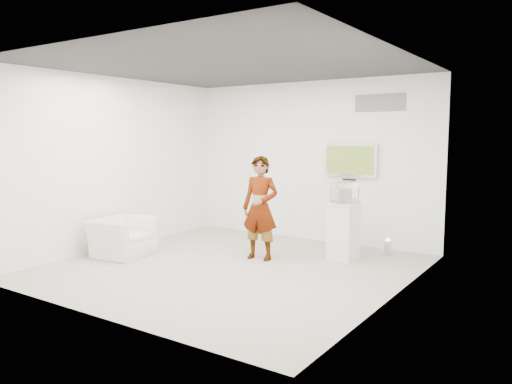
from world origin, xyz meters
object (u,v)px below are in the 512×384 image
armchair (122,237)px  pedestal (343,231)px  person (260,208)px  floor_uplight (388,247)px  tv (351,160)px

armchair → pedestal: size_ratio=1.04×
person → pedestal: person is taller
armchair → pedestal: bearing=-69.3°
floor_uplight → person: bearing=-139.7°
armchair → floor_uplight: 4.43m
person → floor_uplight: size_ratio=6.02×
armchair → pedestal: pedestal is taller
person → armchair: person is taller
person → floor_uplight: bearing=33.2°
tv → floor_uplight: size_ratio=3.61×
person → pedestal: bearing=25.4°
floor_uplight → armchair: bearing=-146.2°
floor_uplight → tv: bearing=155.4°
tv → armchair: tv is taller
person → armchair: bearing=-159.3°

